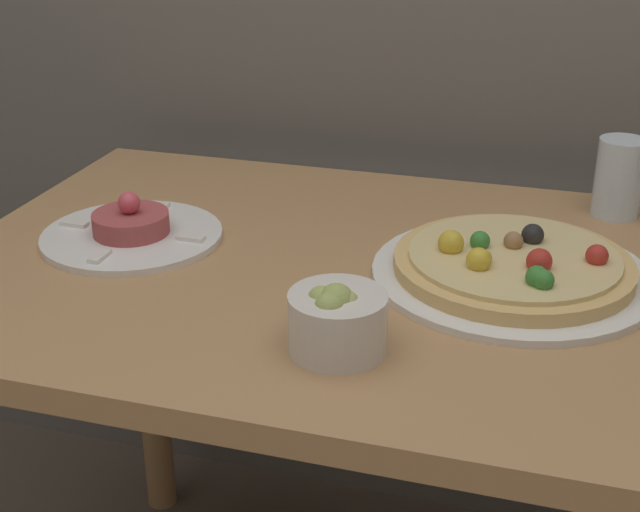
# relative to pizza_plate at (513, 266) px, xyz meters

# --- Properties ---
(dining_table) EXTENTS (1.10, 0.76, 0.77)m
(dining_table) POSITION_rel_pizza_plate_xyz_m (-0.21, -0.02, -0.14)
(dining_table) COLOR #AD7F51
(dining_table) RESTS_ON ground_plane
(pizza_plate) EXTENTS (0.37, 0.37, 0.06)m
(pizza_plate) POSITION_rel_pizza_plate_xyz_m (0.00, 0.00, 0.00)
(pizza_plate) COLOR white
(pizza_plate) RESTS_ON dining_table
(tartare_plate) EXTENTS (0.26, 0.26, 0.07)m
(tartare_plate) POSITION_rel_pizza_plate_xyz_m (-0.54, -0.02, -0.00)
(tartare_plate) COLOR white
(tartare_plate) RESTS_ON dining_table
(small_bowl) EXTENTS (0.11, 0.11, 0.08)m
(small_bowl) POSITION_rel_pizza_plate_xyz_m (-0.17, -0.24, 0.02)
(small_bowl) COLOR silver
(small_bowl) RESTS_ON dining_table
(drinking_glass) EXTENTS (0.07, 0.07, 0.12)m
(drinking_glass) POSITION_rel_pizza_plate_xyz_m (0.13, 0.27, 0.04)
(drinking_glass) COLOR silver
(drinking_glass) RESTS_ON dining_table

